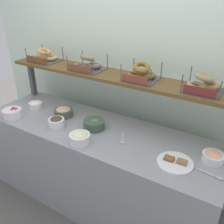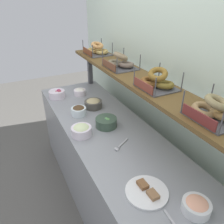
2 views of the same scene
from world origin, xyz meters
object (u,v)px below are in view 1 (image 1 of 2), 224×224
bagel_basket_sesame (45,57)px  serving_spoon_near_plate (214,176)px  bowl_veggie_mix (94,124)px  bowl_beet_salad (13,113)px  bowl_hummus (63,112)px  bowl_lox_spread (213,157)px  bagel_basket_everything (203,85)px  serving_plate_white (175,162)px  serving_spoon_by_edge (123,140)px  bowl_chocolate_spread (56,122)px  bowl_cream_cheese (35,105)px  bagel_basket_poppy (87,65)px  bowl_scallion_spread (80,137)px  bagel_basket_cinnamon_raisin (141,74)px

bagel_basket_sesame → serving_spoon_near_plate: bearing=-11.6°
bowl_veggie_mix → serving_spoon_near_plate: (1.04, -0.10, -0.04)m
bowl_beet_salad → bowl_hummus: bearing=33.5°
bowl_lox_spread → bagel_basket_everything: bearing=131.2°
bowl_hummus → serving_plate_white: size_ratio=0.70×
bowl_veggie_mix → serving_spoon_by_edge: size_ratio=1.18×
bowl_chocolate_spread → serving_plate_white: bearing=2.3°
serving_plate_white → bagel_basket_sesame: bagel_basket_sesame is taller
bowl_cream_cheese → bowl_beet_salad: size_ratio=0.77×
bagel_basket_poppy → serving_plate_white: bearing=-20.0°
bagel_basket_sesame → bagel_basket_poppy: (0.55, -0.01, 0.00)m
bowl_beet_salad → bowl_scallion_spread: size_ratio=1.04×
bowl_cream_cheese → bowl_beet_salad: (-0.04, -0.25, 0.00)m
bowl_lox_spread → serving_spoon_near_plate: bearing=-75.2°
bowl_veggie_mix → bagel_basket_sesame: bagel_basket_sesame is taller
bowl_hummus → bowl_veggie_mix: bearing=-5.4°
bagel_basket_sesame → bowl_scallion_spread: bearing=-32.0°
serving_spoon_near_plate → serving_spoon_by_edge: size_ratio=1.15×
bowl_cream_cheese → bowl_chocolate_spread: size_ratio=0.94×
serving_plate_white → bagel_basket_sesame: bearing=166.4°
serving_plate_white → bagel_basket_sesame: 1.68m
bowl_hummus → bowl_lox_spread: 1.38m
bowl_cream_cheese → serving_plate_white: size_ratio=0.52×
serving_spoon_near_plate → bowl_cream_cheese: bearing=176.1°
bowl_beet_salad → serving_plate_white: (1.56, 0.12, -0.03)m
bowl_cream_cheese → bowl_veggie_mix: (0.75, -0.02, 0.00)m
serving_plate_white → bagel_basket_cinnamon_raisin: bagel_basket_cinnamon_raisin is taller
bagel_basket_everything → bagel_basket_cinnamon_raisin: bearing=-178.5°
bowl_hummus → serving_plate_white: (1.16, -0.14, -0.04)m
bowl_chocolate_spread → bagel_basket_everything: bearing=20.9°
bowl_hummus → serving_spoon_near_plate: bowl_hummus is taller
bowl_chocolate_spread → serving_spoon_by_edge: size_ratio=0.90×
serving_spoon_by_edge → bagel_basket_sesame: (-1.11, 0.31, 0.47)m
bowl_chocolate_spread → bagel_basket_cinnamon_raisin: bagel_basket_cinnamon_raisin is taller
bowl_veggie_mix → serving_spoon_by_edge: bowl_veggie_mix is taller
bowl_chocolate_spread → bagel_basket_poppy: size_ratio=0.47×
bowl_beet_salad → bagel_basket_everything: bearing=17.6°
bagel_basket_cinnamon_raisin → bowl_hummus: bearing=-162.0°
bagel_basket_poppy → bagel_basket_cinnamon_raisin: (0.55, -0.00, 0.00)m
serving_plate_white → bowl_lox_spread: bearing=36.9°
serving_plate_white → bagel_basket_sesame: (-1.57, 0.38, 0.46)m
bowl_lox_spread → bagel_basket_sesame: bearing=173.2°
bowl_hummus → serving_spoon_near_plate: size_ratio=0.99×
bowl_cream_cheese → bagel_basket_cinnamon_raisin: 1.17m
bowl_scallion_spread → serving_spoon_near_plate: bearing=7.9°
bowl_beet_salad → bowl_veggie_mix: bowl_beet_salad is taller
bagel_basket_everything → bowl_beet_salad: bearing=-162.4°
serving_spoon_by_edge → bowl_hummus: bearing=173.7°
bagel_basket_cinnamon_raisin → bagel_basket_everything: bagel_basket_cinnamon_raisin is taller
bowl_cream_cheese → bowl_veggie_mix: bearing=-1.4°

